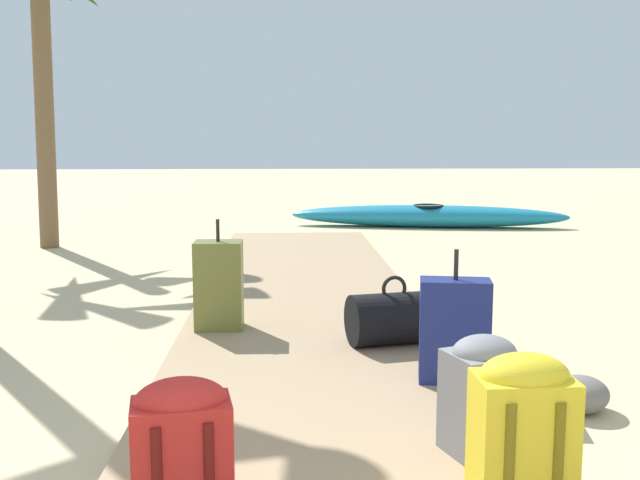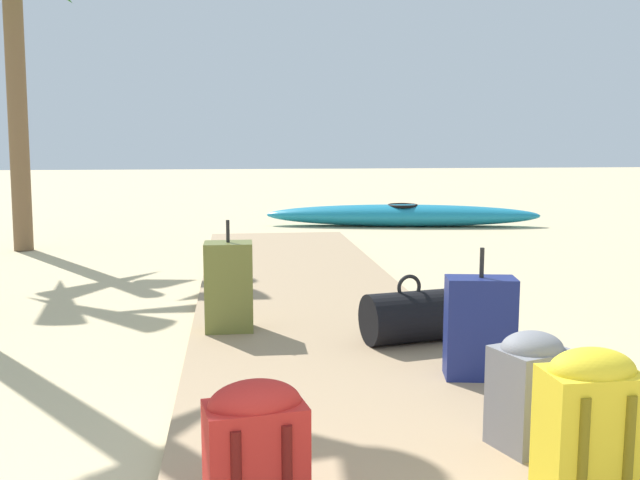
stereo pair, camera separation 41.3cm
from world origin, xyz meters
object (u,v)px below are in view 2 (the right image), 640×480
object	(u,v)px
backpack_grey	(531,387)
backpack_yellow	(590,425)
suitcase_navy	(480,328)
suitcase_olive	(229,286)
duffel_bag_black	(409,317)
backpack_red	(255,448)
kayak	(403,215)

from	to	relation	value
backpack_grey	backpack_yellow	distance (m)	0.51
suitcase_navy	suitcase_olive	bearing A→B (deg)	139.73
duffel_bag_black	suitcase_navy	xyz separation A→B (m)	(0.21, -0.71, 0.11)
suitcase_navy	backpack_red	bearing A→B (deg)	-133.28
duffel_bag_black	backpack_yellow	distance (m)	2.10
duffel_bag_black	backpack_yellow	size ratio (longest dim) A/B	1.07
suitcase_olive	backpack_grey	bearing A→B (deg)	-58.04
backpack_red	backpack_yellow	bearing A→B (deg)	-3.01
suitcase_olive	backpack_red	bearing A→B (deg)	-87.65
duffel_bag_black	kayak	size ratio (longest dim) A/B	0.14
backpack_grey	backpack_yellow	bearing A→B (deg)	-91.32
suitcase_navy	kayak	world-z (taller)	suitcase_navy
backpack_yellow	suitcase_navy	world-z (taller)	suitcase_navy
backpack_red	backpack_yellow	size ratio (longest dim) A/B	0.85
backpack_yellow	kayak	world-z (taller)	backpack_yellow
suitcase_olive	backpack_yellow	size ratio (longest dim) A/B	1.30
backpack_yellow	suitcase_navy	size ratio (longest dim) A/B	0.81
backpack_red	suitcase_olive	world-z (taller)	suitcase_olive
backpack_yellow	kayak	xyz separation A→B (m)	(1.47, 8.81, -0.21)
backpack_yellow	suitcase_navy	distance (m)	1.39
suitcase_olive	backpack_yellow	distance (m)	2.82
suitcase_olive	suitcase_navy	distance (m)	1.77
suitcase_olive	backpack_yellow	xyz separation A→B (m)	(1.25, -2.53, 0.00)
duffel_bag_black	suitcase_navy	distance (m)	0.75
duffel_bag_black	backpack_grey	bearing A→B (deg)	-85.50
backpack_red	duffel_bag_black	size ratio (longest dim) A/B	0.80
backpack_grey	kayak	xyz separation A→B (m)	(1.46, 8.30, -0.17)
duffel_bag_black	suitcase_olive	bearing A→B (deg)	159.02
backpack_grey	kayak	distance (m)	8.43
backpack_yellow	suitcase_olive	bearing A→B (deg)	116.27
suitcase_navy	duffel_bag_black	bearing A→B (deg)	106.83
backpack_grey	kayak	world-z (taller)	backpack_grey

